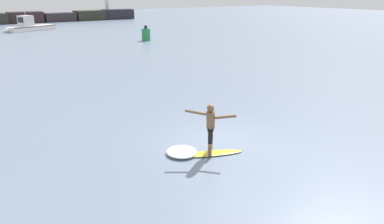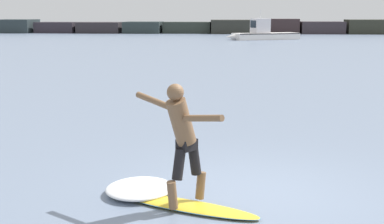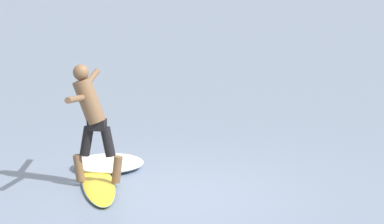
# 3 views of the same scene
# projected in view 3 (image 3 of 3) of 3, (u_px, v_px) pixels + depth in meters

# --- Properties ---
(ground_plane) EXTENTS (200.00, 200.00, 0.00)m
(ground_plane) POSITION_uv_depth(u_px,v_px,m) (178.00, 195.00, 13.14)
(ground_plane) COLOR gray
(surfboard) EXTENTS (2.39, 1.28, 0.21)m
(surfboard) POSITION_uv_depth(u_px,v_px,m) (98.00, 183.00, 13.58)
(surfboard) COLOR yellow
(surfboard) RESTS_ON ground
(surfer) EXTENTS (1.35, 1.13, 1.77)m
(surfer) POSITION_uv_depth(u_px,v_px,m) (91.00, 113.00, 13.32)
(surfer) COLOR brown
(surfer) RESTS_ON surfboard
(wave_foam_at_tail) EXTENTS (1.33, 1.38, 0.17)m
(wave_foam_at_tail) POSITION_uv_depth(u_px,v_px,m) (108.00, 163.00, 14.48)
(wave_foam_at_tail) COLOR white
(wave_foam_at_tail) RESTS_ON ground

